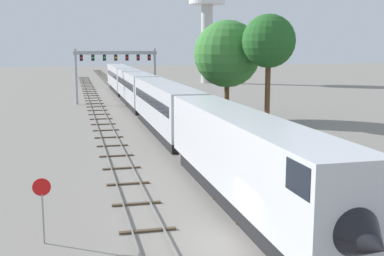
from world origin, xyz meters
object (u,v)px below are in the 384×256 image
at_px(passenger_train, 147,95).
at_px(water_tower, 207,5).
at_px(trackside_tree_mid, 227,54).
at_px(trackside_tree_left, 269,42).
at_px(stop_sign, 42,201).
at_px(signal_gantry, 116,63).

height_order(passenger_train, water_tower, water_tower).
relative_size(water_tower, trackside_tree_mid, 2.03).
xyz_separation_m(passenger_train, trackside_tree_left, (11.42, -9.54, 6.20)).
xyz_separation_m(water_tower, trackside_tree_mid, (-13.06, -56.37, -9.94)).
bearing_deg(stop_sign, trackside_tree_left, 52.28).
height_order(passenger_train, trackside_tree_left, trackside_tree_left).
xyz_separation_m(signal_gantry, trackside_tree_left, (13.67, -24.78, 2.88)).
bearing_deg(stop_sign, trackside_tree_mid, 60.49).
relative_size(passenger_train, stop_sign, 31.41).
xyz_separation_m(stop_sign, trackside_tree_mid, (18.55, 32.76, 5.61)).
bearing_deg(signal_gantry, trackside_tree_mid, -61.29).
distance_m(passenger_train, trackside_tree_left, 16.12).
bearing_deg(trackside_tree_left, signal_gantry, 118.88).
height_order(passenger_train, signal_gantry, signal_gantry).
bearing_deg(signal_gantry, stop_sign, -98.40).
height_order(signal_gantry, water_tower, water_tower).
distance_m(passenger_train, water_tower, 58.14).
xyz_separation_m(water_tower, stop_sign, (-31.61, -89.13, -15.54)).
bearing_deg(trackside_tree_left, trackside_tree_mid, 119.52).
height_order(trackside_tree_left, trackside_tree_mid, trackside_tree_left).
distance_m(passenger_train, stop_sign, 38.55).
height_order(signal_gantry, trackside_tree_mid, trackside_tree_mid).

